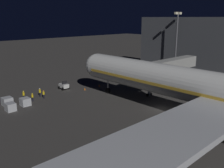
% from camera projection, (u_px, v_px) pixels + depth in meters
% --- Properties ---
extents(ground_plane, '(320.00, 320.00, 0.00)m').
position_uv_depth(ground_plane, '(160.00, 110.00, 45.50)').
color(ground_plane, '#383533').
extents(jet_bridge, '(19.20, 3.40, 7.21)m').
position_uv_depth(jet_bridge, '(165.00, 66.00, 55.73)').
color(jet_bridge, '#9E9E99').
rests_on(jet_bridge, ground_plane).
extents(apron_floodlight_mast, '(2.90, 0.50, 17.56)m').
position_uv_depth(apron_floodlight_mast, '(176.00, 40.00, 69.56)').
color(apron_floodlight_mast, '#59595E').
rests_on(apron_floodlight_mast, ground_plane).
extents(baggage_tug_lead, '(1.86, 2.25, 1.95)m').
position_uv_depth(baggage_tug_lead, '(64.00, 86.00, 58.41)').
color(baggage_tug_lead, silver).
rests_on(baggage_tug_lead, ground_plane).
extents(baggage_container_near_belt, '(1.62, 1.78, 1.47)m').
position_uv_depth(baggage_container_near_belt, '(25.00, 102.00, 47.51)').
color(baggage_container_near_belt, '#B7BABF').
rests_on(baggage_container_near_belt, ground_plane).
extents(baggage_container_mid_row, '(1.75, 1.79, 1.55)m').
position_uv_depth(baggage_container_mid_row, '(7.00, 101.00, 47.58)').
color(baggage_container_mid_row, '#B7BABF').
rests_on(baggage_container_mid_row, ground_plane).
extents(baggage_container_spare, '(1.58, 1.78, 1.46)m').
position_uv_depth(baggage_container_spare, '(10.00, 107.00, 44.73)').
color(baggage_container_spare, '#B7BABF').
rests_on(baggage_container_spare, ground_plane).
extents(ground_crew_near_nose_gear, '(0.40, 0.40, 1.73)m').
position_uv_depth(ground_crew_near_nose_gear, '(32.00, 97.00, 49.72)').
color(ground_crew_near_nose_gear, black).
rests_on(ground_crew_near_nose_gear, ground_plane).
extents(ground_crew_by_belt_loader, '(0.40, 0.40, 1.89)m').
position_uv_depth(ground_crew_by_belt_loader, '(40.00, 92.00, 52.68)').
color(ground_crew_by_belt_loader, black).
rests_on(ground_crew_by_belt_loader, ground_plane).
extents(ground_crew_by_tug, '(0.40, 0.40, 1.75)m').
position_uv_depth(ground_crew_by_tug, '(44.00, 94.00, 51.54)').
color(ground_crew_by_tug, black).
rests_on(ground_crew_by_tug, ground_plane).
extents(ground_crew_walking_aft, '(0.40, 0.40, 1.84)m').
position_uv_depth(ground_crew_walking_aft, '(24.00, 95.00, 50.87)').
color(ground_crew_walking_aft, black).
rests_on(ground_crew_walking_aft, ground_plane).
extents(traffic_cone_nose_port, '(0.36, 0.36, 0.55)m').
position_uv_depth(traffic_cone_nose_port, '(99.00, 85.00, 60.68)').
color(traffic_cone_nose_port, orange).
rests_on(traffic_cone_nose_port, ground_plane).
extents(traffic_cone_nose_starboard, '(0.36, 0.36, 0.55)m').
position_uv_depth(traffic_cone_nose_starboard, '(85.00, 89.00, 57.76)').
color(traffic_cone_nose_starboard, orange).
rests_on(traffic_cone_nose_starboard, ground_plane).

